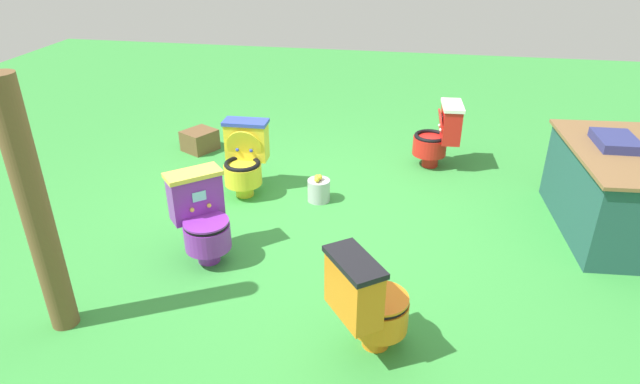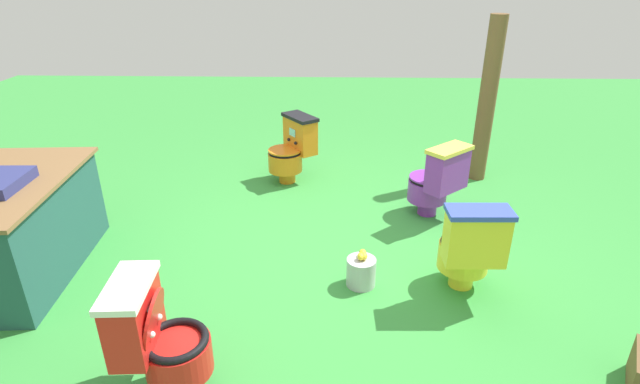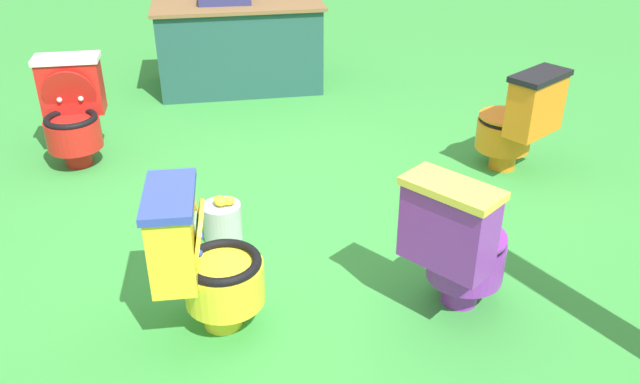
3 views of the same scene
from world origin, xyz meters
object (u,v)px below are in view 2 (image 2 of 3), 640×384
object	(u,v)px
toilet_purple	(436,181)
lemon_bucket	(361,271)
toilet_red	(158,338)
vendor_table	(14,228)
wooden_post	(487,101)
toilet_orange	(292,149)
toilet_yellow	(469,247)

from	to	relation	value
toilet_purple	lemon_bucket	bearing A→B (deg)	-164.48
toilet_red	vendor_table	bearing A→B (deg)	-131.14
toilet_purple	wooden_post	size ratio (longest dim) A/B	0.41
toilet_red	vendor_table	distance (m)	1.86
vendor_table	lemon_bucket	xyz separation A→B (m)	(-0.10, -2.62, -0.28)
toilet_orange	toilet_yellow	size ratio (longest dim) A/B	1.00
toilet_red	vendor_table	size ratio (longest dim) A/B	0.48
vendor_table	wooden_post	size ratio (longest dim) A/B	0.86
vendor_table	lemon_bucket	world-z (taller)	vendor_table
toilet_purple	toilet_orange	bearing A→B (deg)	108.64
lemon_bucket	toilet_yellow	bearing A→B (deg)	-94.23
toilet_yellow	vendor_table	size ratio (longest dim) A/B	0.48
toilet_red	toilet_yellow	world-z (taller)	same
toilet_red	toilet_yellow	size ratio (longest dim) A/B	1.00
toilet_red	toilet_yellow	distance (m)	2.14
toilet_orange	toilet_purple	bearing A→B (deg)	-156.64
toilet_yellow	toilet_red	bearing A→B (deg)	-154.18
wooden_post	toilet_red	bearing A→B (deg)	140.61
toilet_purple	lemon_bucket	xyz separation A→B (m)	(-1.13, 0.74, -0.25)
toilet_orange	wooden_post	size ratio (longest dim) A/B	0.41
toilet_purple	vendor_table	size ratio (longest dim) A/B	0.48
wooden_post	toilet_orange	bearing A→B (deg)	93.53
toilet_purple	toilet_orange	size ratio (longest dim) A/B	1.00
toilet_yellow	vendor_table	distance (m)	3.38
toilet_red	wooden_post	bearing A→B (deg)	137.12
vendor_table	lemon_bucket	size ratio (longest dim) A/B	5.49
wooden_post	vendor_table	bearing A→B (deg)	116.17
toilet_orange	lemon_bucket	xyz separation A→B (m)	(-1.95, -0.67, -0.25)
toilet_purple	toilet_red	distance (m)	2.88
wooden_post	lemon_bucket	world-z (taller)	wooden_post
toilet_red	toilet_orange	world-z (taller)	same
toilet_orange	vendor_table	size ratio (longest dim) A/B	0.48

